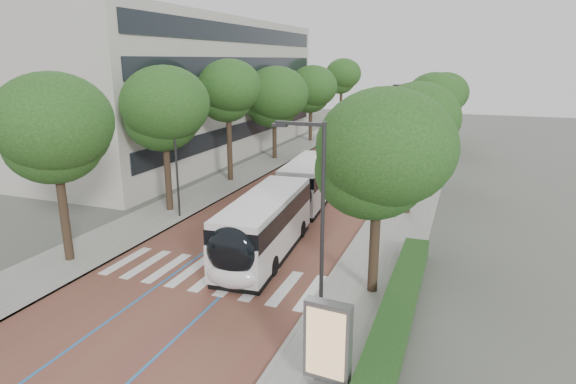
% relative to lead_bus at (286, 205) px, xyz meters
% --- Properties ---
extents(ground, '(160.00, 160.00, 0.00)m').
position_rel_lead_bus_xyz_m(ground, '(-1.32, -8.08, -1.63)').
color(ground, '#51544C').
rests_on(ground, ground).
extents(road, '(11.00, 140.00, 0.02)m').
position_rel_lead_bus_xyz_m(road, '(-1.32, 31.92, -1.62)').
color(road, brown).
rests_on(road, ground).
extents(sidewalk_left, '(4.00, 140.00, 0.12)m').
position_rel_lead_bus_xyz_m(sidewalk_left, '(-8.82, 31.92, -1.57)').
color(sidewalk_left, gray).
rests_on(sidewalk_left, ground).
extents(sidewalk_right, '(4.00, 140.00, 0.12)m').
position_rel_lead_bus_xyz_m(sidewalk_right, '(6.18, 31.92, -1.57)').
color(sidewalk_right, gray).
rests_on(sidewalk_right, ground).
extents(kerb_left, '(0.20, 140.00, 0.14)m').
position_rel_lead_bus_xyz_m(kerb_left, '(-6.92, 31.92, -1.57)').
color(kerb_left, gray).
rests_on(kerb_left, ground).
extents(kerb_right, '(0.20, 140.00, 0.14)m').
position_rel_lead_bus_xyz_m(kerb_right, '(4.28, 31.92, -1.57)').
color(kerb_right, gray).
rests_on(kerb_right, ground).
extents(zebra_crossing, '(10.55, 3.60, 0.01)m').
position_rel_lead_bus_xyz_m(zebra_crossing, '(-1.12, -7.08, -1.60)').
color(zebra_crossing, silver).
rests_on(zebra_crossing, ground).
extents(lane_line_left, '(0.12, 126.00, 0.01)m').
position_rel_lead_bus_xyz_m(lane_line_left, '(-2.92, 31.92, -1.60)').
color(lane_line_left, '#2268AD').
rests_on(lane_line_left, road).
extents(lane_line_right, '(0.12, 126.00, 0.01)m').
position_rel_lead_bus_xyz_m(lane_line_right, '(0.28, 31.92, -1.60)').
color(lane_line_right, '#2268AD').
rests_on(lane_line_right, road).
extents(office_building, '(18.11, 40.00, 14.00)m').
position_rel_lead_bus_xyz_m(office_building, '(-20.79, 19.92, 5.37)').
color(office_building, '#9D9A91').
rests_on(office_building, ground).
extents(hedge, '(1.20, 14.00, 0.80)m').
position_rel_lead_bus_xyz_m(hedge, '(7.78, -8.08, -1.11)').
color(hedge, '#1A3D15').
rests_on(hedge, sidewalk_right).
extents(streetlight_near, '(1.82, 0.20, 8.00)m').
position_rel_lead_bus_xyz_m(streetlight_near, '(5.30, -11.08, 3.19)').
color(streetlight_near, '#2D2D30').
rests_on(streetlight_near, sidewalk_right).
extents(streetlight_far, '(1.82, 0.20, 8.00)m').
position_rel_lead_bus_xyz_m(streetlight_far, '(5.30, 13.92, 3.19)').
color(streetlight_far, '#2D2D30').
rests_on(streetlight_far, sidewalk_right).
extents(lamp_post_left, '(0.14, 0.14, 8.00)m').
position_rel_lead_bus_xyz_m(lamp_post_left, '(-7.42, -0.08, 2.49)').
color(lamp_post_left, '#2D2D30').
rests_on(lamp_post_left, sidewalk_left).
extents(trees_left, '(6.43, 60.41, 9.58)m').
position_rel_lead_bus_xyz_m(trees_left, '(-8.82, 17.40, 4.93)').
color(trees_left, black).
rests_on(trees_left, ground).
extents(trees_right, '(5.72, 47.70, 8.41)m').
position_rel_lead_bus_xyz_m(trees_right, '(6.38, 13.95, 4.21)').
color(trees_right, black).
rests_on(trees_right, ground).
extents(lead_bus, '(3.89, 18.53, 3.20)m').
position_rel_lead_bus_xyz_m(lead_bus, '(0.00, 0.00, 0.00)').
color(lead_bus, black).
rests_on(lead_bus, ground).
extents(bus_queued_0, '(3.17, 12.51, 3.20)m').
position_rel_lead_bus_xyz_m(bus_queued_0, '(0.37, 16.07, -0.00)').
color(bus_queued_0, silver).
rests_on(bus_queued_0, ground).
extents(bus_queued_1, '(3.02, 12.49, 3.20)m').
position_rel_lead_bus_xyz_m(bus_queued_1, '(0.90, 29.56, -0.00)').
color(bus_queued_1, silver).
rests_on(bus_queued_1, ground).
extents(bus_queued_2, '(3.01, 12.49, 3.20)m').
position_rel_lead_bus_xyz_m(bus_queued_2, '(0.52, 42.66, -0.00)').
color(bus_queued_2, silver).
rests_on(bus_queued_2, ground).
extents(bus_queued_3, '(2.95, 12.48, 3.20)m').
position_rel_lead_bus_xyz_m(bus_queued_3, '(0.95, 56.25, -0.00)').
color(bus_queued_3, silver).
rests_on(bus_queued_3, ground).
extents(ad_panel, '(1.47, 0.61, 3.00)m').
position_rel_lead_bus_xyz_m(ad_panel, '(6.35, -13.24, 0.07)').
color(ad_panel, '#59595B').
rests_on(ad_panel, sidewalk_right).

